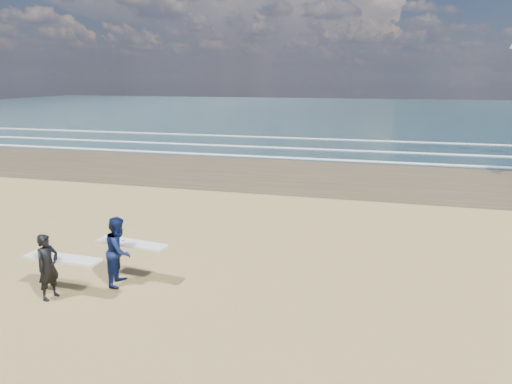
# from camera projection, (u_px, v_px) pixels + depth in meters

# --- Properties ---
(ocean) EXTENTS (220.00, 100.00, 0.02)m
(ocean) POSITION_uv_depth(u_px,v_px,m) (450.00, 113.00, 75.30)
(ocean) COLOR #1B343C
(ocean) RESTS_ON ground
(surfer_near) EXTENTS (2.22, 1.01, 1.82)m
(surfer_near) POSITION_uv_depth(u_px,v_px,m) (50.00, 266.00, 12.19)
(surfer_near) COLOR black
(surfer_near) RESTS_ON ground
(surfer_far) EXTENTS (2.25, 1.29, 2.01)m
(surfer_far) POSITION_uv_depth(u_px,v_px,m) (120.00, 250.00, 13.05)
(surfer_far) COLOR #0C1743
(surfer_far) RESTS_ON ground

